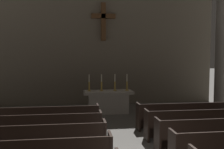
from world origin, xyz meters
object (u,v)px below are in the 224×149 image
Objects in this scene: pew_right_row_3 at (219,134)px; column_right_second at (224,34)px; candlestick_outer_right at (127,85)px; pew_right_row_5 at (186,115)px; pew_left_row_4 at (41,129)px; pew_left_row_5 at (45,120)px; candlestick_outer_left at (89,86)px; candlestick_inner_right at (115,85)px; pew_left_row_3 at (36,142)px; altar at (108,101)px; candlestick_inner_left at (102,85)px; pew_right_row_4 at (200,123)px.

pew_right_row_3 is 6.54m from column_right_second.
pew_right_row_5 is at bearing -60.42° from candlestick_outer_right.
pew_left_row_4 is 1.00× the size of pew_left_row_5.
candlestick_outer_left reaches higher than pew_right_row_5.
pew_left_row_4 is 4.76× the size of candlestick_inner_right.
pew_left_row_3 is at bearing -155.32° from pew_right_row_5.
pew_left_row_5 is at bearing -134.29° from candlestick_inner_right.
candlestick_outer_left reaches higher than altar.
candlestick_outer_left is 1.00× the size of candlestick_inner_left.
column_right_second is at bearing -1.14° from altar.
candlestick_outer_left is at bearing 67.92° from pew_left_row_4.
pew_right_row_5 is 4.76× the size of candlestick_outer_right.
pew_right_row_4 is 4.76× the size of candlestick_outer_right.
pew_left_row_4 is at bearing -121.84° from altar.
pew_left_row_3 and pew_right_row_5 have the same top height.
column_right_second is 5.57m from candlestick_inner_right.
candlestick_outer_right is (3.30, 5.07, 0.77)m from pew_left_row_3.
candlestick_inner_left is 1.15m from candlestick_outer_right.
pew_right_row_5 is at bearing -40.51° from candlestick_outer_left.
candlestick_inner_left is 0.60m from candlestick_inner_right.
candlestick_outer_right is (1.70, 0.00, 0.00)m from candlestick_outer_left.
column_right_second is (7.81, 4.97, 3.10)m from pew_left_row_3.
column_right_second is at bearing 52.84° from pew_right_row_4.
candlestick_outer_left and candlestick_inner_left have the same top height.
pew_right_row_4 is at bearing 0.00° from pew_left_row_4.
candlestick_outer_left is (-0.85, -0.00, 0.72)m from altar.
pew_right_row_4 is at bearing -61.41° from candlestick_inner_right.
pew_left_row_5 is 1.00× the size of pew_right_row_4.
pew_left_row_3 is at bearing -112.98° from candlestick_inner_left.
candlestick_outer_right is at bearing 40.51° from pew_left_row_5.
pew_right_row_3 is at bearing 0.00° from pew_left_row_3.
candlestick_inner_left is (0.55, 0.00, 0.00)m from candlestick_outer_left.
column_right_second is at bearing -1.20° from candlestick_inner_right.
candlestick_outer_left is at bearing 179.02° from column_right_second.
column_right_second reaches higher than pew_right_row_3.
altar is 2.96× the size of candlestick_outer_right.
candlestick_inner_left is 1.00× the size of candlestick_inner_right.
candlestick_inner_left and candlestick_inner_right have the same top height.
pew_left_row_3 is 5.56m from candlestick_inner_left.
altar is at bearing 178.86° from column_right_second.
pew_left_row_4 is 5.03m from pew_right_row_3.
candlestick_inner_right reaches higher than pew_left_row_3.
pew_left_row_3 is 0.48× the size of column_right_second.
pew_left_row_4 is 4.33m from candlestick_outer_left.
pew_left_row_4 and pew_right_row_4 have the same top height.
altar is (-5.36, 0.11, -3.05)m from column_right_second.
pew_left_row_4 is at bearing -167.06° from pew_right_row_5.
pew_right_row_4 is 1.13m from pew_right_row_5.
candlestick_inner_left is at bearing 178.92° from column_right_second.
pew_left_row_5 is at bearing 155.32° from pew_right_row_3.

